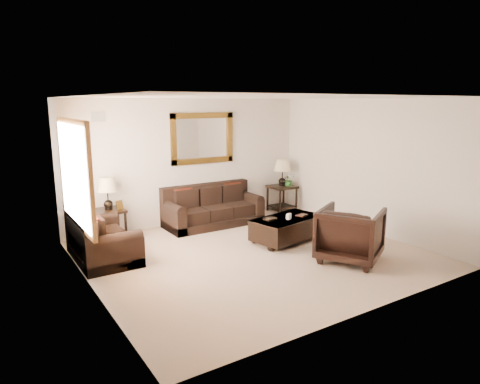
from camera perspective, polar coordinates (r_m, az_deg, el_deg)
room at (r=7.23m, az=2.01°, el=1.77°), size 5.51×5.01×2.71m
window at (r=6.97m, az=-21.09°, el=2.27°), size 0.07×1.96×1.66m
mirror at (r=9.42m, az=-5.00°, el=7.14°), size 1.50×0.06×1.10m
air_vent at (r=8.61m, az=-18.42°, el=9.49°), size 0.25×0.02×0.18m
sofa at (r=9.34m, az=-3.74°, el=-2.45°), size 2.10×0.91×0.86m
loveseat at (r=7.63m, az=-18.18°, el=-6.26°), size 0.91×1.54×0.86m
end_table_left at (r=8.51m, az=-17.18°, el=-0.97°), size 0.56×0.56×1.23m
end_table_right at (r=10.38m, az=5.66°, el=1.92°), size 0.58×0.58×1.28m
coffee_table at (r=8.22m, az=6.29°, el=-4.62°), size 1.51×1.00×0.59m
armchair at (r=7.39m, az=14.50°, el=-5.16°), size 1.26×1.29×1.00m
potted_plant at (r=10.39m, az=6.56°, el=1.46°), size 0.32×0.34×0.24m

